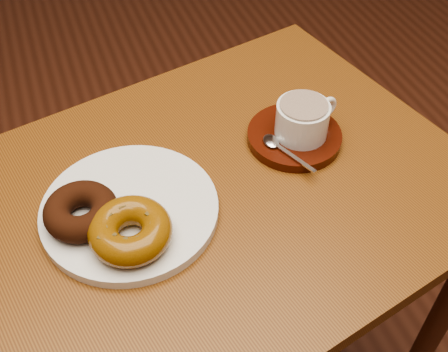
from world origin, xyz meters
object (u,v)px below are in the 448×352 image
object	(u,v)px
cafe_table	(212,237)
saucer	(294,136)
donut_plate	(130,210)
coffee_cup	(303,119)

from	to	relation	value
cafe_table	saucer	bearing A→B (deg)	5.73
cafe_table	donut_plate	distance (m)	0.17
donut_plate	saucer	world-z (taller)	same
cafe_table	coffee_cup	size ratio (longest dim) A/B	8.12
coffee_cup	donut_plate	bearing A→B (deg)	177.50
cafe_table	donut_plate	bearing A→B (deg)	169.26
donut_plate	coffee_cup	bearing A→B (deg)	10.65
cafe_table	saucer	world-z (taller)	saucer
cafe_table	coffee_cup	xyz separation A→B (m)	(0.17, 0.05, 0.16)
donut_plate	saucer	distance (m)	0.29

